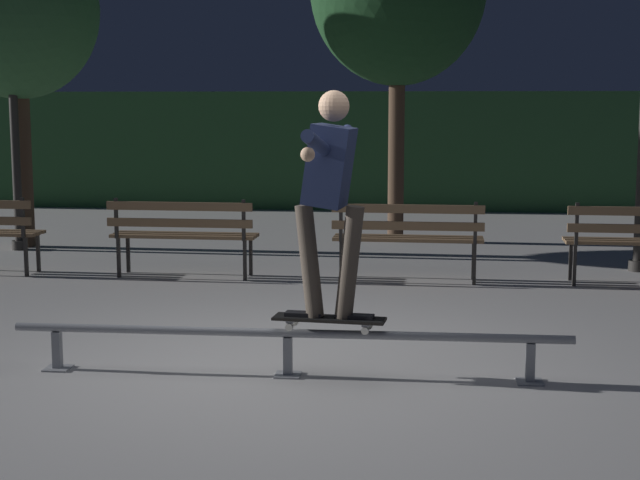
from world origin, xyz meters
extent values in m
plane|color=#ADAAA8|center=(0.00, 0.00, 0.00)|extent=(90.00, 90.00, 0.00)
cube|color=#2D5B33|center=(0.00, 10.86, 1.05)|extent=(24.00, 1.20, 2.11)
cylinder|color=gray|center=(0.00, -0.20, 0.31)|extent=(3.92, 0.06, 0.06)
cube|color=gray|center=(-1.67, -0.20, 0.14)|extent=(0.06, 0.06, 0.28)
cube|color=gray|center=(-1.67, -0.20, 0.01)|extent=(0.18, 0.18, 0.01)
cube|color=gray|center=(0.00, -0.20, 0.14)|extent=(0.06, 0.06, 0.28)
cube|color=gray|center=(0.00, -0.20, 0.01)|extent=(0.18, 0.18, 0.01)
cube|color=gray|center=(1.67, -0.20, 0.14)|extent=(0.06, 0.06, 0.28)
cube|color=gray|center=(1.67, -0.20, 0.01)|extent=(0.18, 0.18, 0.01)
cube|color=black|center=(0.29, -0.20, 0.41)|extent=(0.80, 0.28, 0.02)
cube|color=black|center=(0.29, -0.20, 0.42)|extent=(0.78, 0.27, 0.00)
cube|color=#9E9EA3|center=(0.55, -0.23, 0.40)|extent=(0.07, 0.17, 0.02)
cube|color=#9E9EA3|center=(0.03, -0.17, 0.40)|extent=(0.07, 0.17, 0.02)
cylinder|color=beige|center=(0.55, -0.31, 0.36)|extent=(0.05, 0.04, 0.05)
cylinder|color=beige|center=(0.56, -0.15, 0.36)|extent=(0.05, 0.04, 0.05)
cylinder|color=beige|center=(0.02, -0.25, 0.36)|extent=(0.05, 0.04, 0.05)
cylinder|color=beige|center=(0.04, -0.09, 0.36)|extent=(0.05, 0.04, 0.05)
cube|color=black|center=(0.47, -0.22, 0.44)|extent=(0.27, 0.13, 0.03)
cube|color=black|center=(0.11, -0.18, 0.44)|extent=(0.27, 0.13, 0.03)
cylinder|color=#473D33|center=(0.43, -0.22, 0.81)|extent=(0.22, 0.15, 0.79)
cylinder|color=#473D33|center=(0.15, -0.19, 0.81)|extent=(0.22, 0.15, 0.79)
cube|color=#1E284C|center=(0.29, -0.20, 1.47)|extent=(0.37, 0.39, 0.57)
cylinder|color=#1E284C|center=(0.25, -0.58, 1.63)|extent=(0.15, 0.61, 0.21)
cylinder|color=#1E284C|center=(0.33, 0.17, 1.63)|extent=(0.15, 0.61, 0.21)
sphere|color=tan|center=(0.22, -0.86, 1.58)|extent=(0.09, 0.09, 0.09)
sphere|color=tan|center=(0.36, 0.45, 1.58)|extent=(0.09, 0.09, 0.09)
sphere|color=tan|center=(0.32, -0.21, 1.87)|extent=(0.21, 0.21, 0.21)
cube|color=#282623|center=(-3.39, 3.69, 0.22)|extent=(0.04, 0.04, 0.44)
cube|color=#282623|center=(-3.39, 3.37, 0.22)|extent=(0.04, 0.04, 0.44)
cube|color=#282623|center=(-3.39, 3.33, 0.66)|extent=(0.04, 0.04, 0.44)
cube|color=#282623|center=(-0.94, 3.69, 0.22)|extent=(0.04, 0.04, 0.44)
cube|color=#282623|center=(-0.95, 3.37, 0.22)|extent=(0.04, 0.04, 0.44)
cube|color=#282623|center=(-0.95, 3.33, 0.66)|extent=(0.04, 0.04, 0.44)
cube|color=#282623|center=(-2.35, 3.72, 0.22)|extent=(0.04, 0.04, 0.44)
cube|color=#282623|center=(-2.36, 3.40, 0.22)|extent=(0.04, 0.04, 0.44)
cube|color=#282623|center=(-2.36, 3.36, 0.66)|extent=(0.04, 0.04, 0.44)
cube|color=brown|center=(-1.64, 3.69, 0.46)|extent=(1.60, 0.13, 0.04)
cube|color=brown|center=(-1.65, 3.55, 0.46)|extent=(1.60, 0.13, 0.04)
cube|color=brown|center=(-1.65, 3.41, 0.46)|extent=(1.60, 0.13, 0.04)
cube|color=brown|center=(-1.65, 3.34, 0.62)|extent=(1.60, 0.08, 0.09)
cube|color=brown|center=(-1.65, 3.34, 0.80)|extent=(1.60, 0.08, 0.09)
cube|color=#282623|center=(1.50, 3.69, 0.22)|extent=(0.04, 0.04, 0.44)
cube|color=#282623|center=(1.50, 3.37, 0.22)|extent=(0.04, 0.04, 0.44)
cube|color=#282623|center=(1.50, 3.33, 0.66)|extent=(0.04, 0.04, 0.44)
cube|color=#282623|center=(0.10, 3.72, 0.22)|extent=(0.04, 0.04, 0.44)
cube|color=#282623|center=(0.09, 3.40, 0.22)|extent=(0.04, 0.04, 0.44)
cube|color=#282623|center=(0.09, 3.36, 0.66)|extent=(0.04, 0.04, 0.44)
cube|color=brown|center=(0.80, 3.69, 0.46)|extent=(1.60, 0.13, 0.04)
cube|color=brown|center=(0.80, 3.55, 0.46)|extent=(1.60, 0.13, 0.04)
cube|color=brown|center=(0.79, 3.41, 0.46)|extent=(1.60, 0.13, 0.04)
cube|color=brown|center=(0.79, 3.34, 0.62)|extent=(1.60, 0.08, 0.09)
cube|color=brown|center=(0.79, 3.34, 0.80)|extent=(1.60, 0.08, 0.09)
cube|color=#282623|center=(2.54, 3.72, 0.22)|extent=(0.04, 0.04, 0.44)
cube|color=#282623|center=(2.53, 3.40, 0.22)|extent=(0.04, 0.04, 0.44)
cube|color=#282623|center=(2.53, 3.36, 0.66)|extent=(0.04, 0.04, 0.44)
cube|color=brown|center=(3.25, 3.69, 0.46)|extent=(1.60, 0.13, 0.04)
cylinder|color=#4C3828|center=(-4.29, 5.51, 1.10)|extent=(0.22, 0.22, 2.21)
ellipsoid|color=#2D5B33|center=(-4.29, 5.51, 3.10)|extent=(2.10, 2.10, 2.31)
cylinder|color=#4C3828|center=(0.60, 6.51, 1.21)|extent=(0.22, 0.22, 2.42)
cylinder|color=#282623|center=(3.40, 4.40, 0.06)|extent=(0.20, 0.20, 0.12)
cylinder|color=#282623|center=(-4.27, 5.25, 1.80)|extent=(0.11, 0.11, 3.60)
cylinder|color=#282623|center=(-4.27, 5.25, 0.06)|extent=(0.20, 0.20, 0.12)
camera|label=1|loc=(0.88, -6.63, 1.89)|focal=53.62mm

